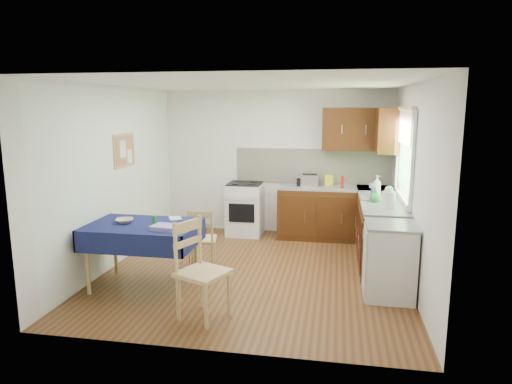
% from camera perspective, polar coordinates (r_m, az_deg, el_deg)
% --- Properties ---
extents(floor, '(4.20, 4.20, 0.00)m').
position_cam_1_polar(floor, '(6.32, -0.13, -9.88)').
color(floor, '#512A15').
rests_on(floor, ground).
extents(ceiling, '(4.00, 4.20, 0.02)m').
position_cam_1_polar(ceiling, '(5.93, -0.14, 13.38)').
color(ceiling, white).
rests_on(ceiling, wall_back).
extents(wall_back, '(4.00, 0.02, 2.50)m').
position_cam_1_polar(wall_back, '(8.06, 2.53, 3.73)').
color(wall_back, silver).
rests_on(wall_back, ground).
extents(wall_front, '(4.00, 0.02, 2.50)m').
position_cam_1_polar(wall_front, '(3.99, -5.51, -3.39)').
color(wall_front, silver).
rests_on(wall_front, ground).
extents(wall_left, '(0.02, 4.20, 2.50)m').
position_cam_1_polar(wall_left, '(6.65, -17.35, 1.80)').
color(wall_left, white).
rests_on(wall_left, ground).
extents(wall_right, '(0.02, 4.20, 2.50)m').
position_cam_1_polar(wall_right, '(5.98, 19.07, 0.76)').
color(wall_right, silver).
rests_on(wall_right, ground).
extents(base_cabinets, '(1.90, 2.30, 0.86)m').
position_cam_1_polar(base_cabinets, '(7.31, 12.20, -3.75)').
color(base_cabinets, '#341509').
rests_on(base_cabinets, ground).
extents(worktop_back, '(1.90, 0.60, 0.04)m').
position_cam_1_polar(worktop_back, '(7.75, 9.93, 0.53)').
color(worktop_back, gray).
rests_on(worktop_back, base_cabinets).
extents(worktop_right, '(0.60, 1.70, 0.04)m').
position_cam_1_polar(worktop_right, '(6.65, 15.48, -1.35)').
color(worktop_right, gray).
rests_on(worktop_right, base_cabinets).
extents(worktop_corner, '(0.60, 0.60, 0.04)m').
position_cam_1_polar(worktop_corner, '(7.77, 14.73, 0.38)').
color(worktop_corner, gray).
rests_on(worktop_corner, base_cabinets).
extents(splashback, '(2.70, 0.02, 0.60)m').
position_cam_1_polar(splashback, '(7.99, 7.14, 3.24)').
color(splashback, white).
rests_on(splashback, wall_back).
extents(upper_cabinets, '(1.20, 0.85, 0.70)m').
position_cam_1_polar(upper_cabinets, '(7.65, 13.75, 7.59)').
color(upper_cabinets, '#341509').
rests_on(upper_cabinets, wall_back).
extents(stove, '(0.60, 0.61, 0.92)m').
position_cam_1_polar(stove, '(7.98, -1.37, -2.09)').
color(stove, silver).
rests_on(stove, ground).
extents(window, '(0.04, 1.48, 1.26)m').
position_cam_1_polar(window, '(6.62, 18.12, 5.21)').
color(window, '#2F5824').
rests_on(window, wall_right).
extents(fridge, '(0.58, 0.60, 0.89)m').
position_cam_1_polar(fridge, '(5.61, 16.36, -8.26)').
color(fridge, silver).
rests_on(fridge, ground).
extents(corkboard, '(0.04, 0.62, 0.47)m').
position_cam_1_polar(corkboard, '(6.86, -16.15, 5.06)').
color(corkboard, tan).
rests_on(corkboard, wall_left).
extents(dining_table, '(1.33, 0.90, 0.80)m').
position_cam_1_polar(dining_table, '(5.78, -13.95, -4.91)').
color(dining_table, '#101343').
rests_on(dining_table, ground).
extents(chair_far, '(0.45, 0.45, 0.87)m').
position_cam_1_polar(chair_far, '(6.32, -6.81, -5.60)').
color(chair_far, tan).
rests_on(chair_far, ground).
extents(chair_near, '(0.61, 0.61, 1.06)m').
position_cam_1_polar(chair_near, '(4.89, -7.12, -9.26)').
color(chair_near, tan).
rests_on(chair_near, ground).
extents(toaster, '(0.29, 0.18, 0.22)m').
position_cam_1_polar(toaster, '(7.67, 6.72, 1.43)').
color(toaster, silver).
rests_on(toaster, worktop_back).
extents(sandwich_press, '(0.30, 0.26, 0.18)m').
position_cam_1_polar(sandwich_press, '(7.76, 6.29, 1.44)').
color(sandwich_press, black).
rests_on(sandwich_press, worktop_back).
extents(sauce_bottle, '(0.05, 0.05, 0.21)m').
position_cam_1_polar(sauce_bottle, '(7.57, 10.75, 1.24)').
color(sauce_bottle, red).
rests_on(sauce_bottle, worktop_back).
extents(yellow_packet, '(0.16, 0.13, 0.18)m').
position_cam_1_polar(yellow_packet, '(7.81, 9.12, 1.46)').
color(yellow_packet, yellow).
rests_on(yellow_packet, worktop_back).
extents(dish_rack, '(0.44, 0.33, 0.21)m').
position_cam_1_polar(dish_rack, '(6.81, 14.83, -0.67)').
color(dish_rack, gray).
rests_on(dish_rack, worktop_right).
extents(kettle, '(0.18, 0.18, 0.30)m').
position_cam_1_polar(kettle, '(6.24, 16.24, -0.74)').
color(kettle, silver).
rests_on(kettle, worktop_right).
extents(cup, '(0.14, 0.14, 0.09)m').
position_cam_1_polar(cup, '(7.62, 14.35, 0.69)').
color(cup, silver).
rests_on(cup, worktop_back).
extents(soap_bottle_a, '(0.18, 0.18, 0.32)m').
position_cam_1_polar(soap_bottle_a, '(6.93, 14.86, 0.68)').
color(soap_bottle_a, silver).
rests_on(soap_bottle_a, worktop_right).
extents(soap_bottle_b, '(0.09, 0.09, 0.18)m').
position_cam_1_polar(soap_bottle_b, '(6.98, 14.55, 0.18)').
color(soap_bottle_b, blue).
rests_on(soap_bottle_b, worktop_right).
extents(soap_bottle_c, '(0.15, 0.15, 0.18)m').
position_cam_1_polar(soap_bottle_c, '(6.58, 14.63, -0.44)').
color(soap_bottle_c, '#248438').
rests_on(soap_bottle_c, worktop_right).
extents(plate_bowl, '(0.27, 0.27, 0.05)m').
position_cam_1_polar(plate_bowl, '(5.86, -16.11, -3.47)').
color(plate_bowl, beige).
rests_on(plate_bowl, dining_table).
extents(book, '(0.22, 0.24, 0.02)m').
position_cam_1_polar(book, '(5.91, -10.76, -3.31)').
color(book, white).
rests_on(book, dining_table).
extents(spice_jar, '(0.05, 0.05, 0.10)m').
position_cam_1_polar(spice_jar, '(5.74, -12.61, -3.36)').
color(spice_jar, '#238029').
rests_on(spice_jar, dining_table).
extents(tea_towel, '(0.32, 0.27, 0.05)m').
position_cam_1_polar(tea_towel, '(5.42, -11.24, -4.36)').
color(tea_towel, '#2F2A9B').
rests_on(tea_towel, dining_table).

